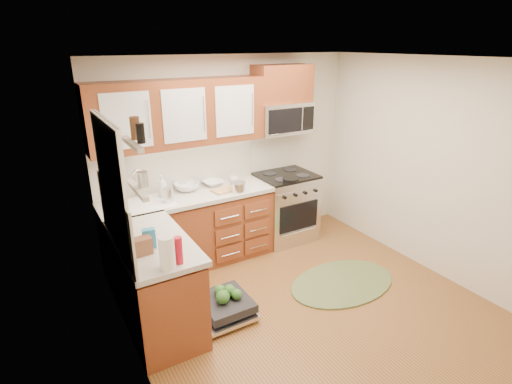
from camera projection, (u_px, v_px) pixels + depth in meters
floor at (307, 305)px, 4.26m from camera, size 3.50×3.50×0.00m
ceiling at (320, 59)px, 3.38m from camera, size 3.50×3.50×0.00m
wall_back at (230, 154)px, 5.23m from camera, size 3.50×0.04×2.50m
wall_front at (493, 287)px, 2.41m from camera, size 3.50×0.04×2.50m
wall_left at (128, 239)px, 2.99m from camera, size 0.04×3.50×2.50m
wall_right at (432, 169)px, 4.65m from camera, size 0.04×3.50×2.50m
base_cabinet_back at (190, 232)px, 4.94m from camera, size 2.05×0.60×0.85m
base_cabinet_left at (156, 286)px, 3.85m from camera, size 0.60×1.25×0.85m
countertop_back at (188, 197)px, 4.76m from camera, size 2.07×0.64×0.05m
countertop_left at (152, 242)px, 3.69m from camera, size 0.64×1.27×0.05m
backsplash_back at (178, 166)px, 4.89m from camera, size 2.05×0.02×0.57m
backsplash_left at (115, 218)px, 3.44m from camera, size 0.02×1.25×0.57m
upper_cabinets at (179, 113)px, 4.53m from camera, size 2.05×0.35×0.75m
cabinet_over_mw at (282, 84)px, 5.10m from camera, size 0.76×0.35×0.47m
range at (285, 207)px, 5.57m from camera, size 0.76×0.64×0.95m
microwave at (282, 118)px, 5.24m from camera, size 0.76×0.38×0.40m
sink at (146, 214)px, 4.53m from camera, size 0.62×0.50×0.26m
dishwasher at (222, 307)px, 4.06m from camera, size 0.70×0.60×0.20m
window at (111, 182)px, 3.30m from camera, size 0.03×1.05×1.05m
window_blind at (109, 143)px, 3.19m from camera, size 0.02×0.96×0.40m
shelf_upper at (132, 144)px, 2.44m from camera, size 0.04×0.40×0.03m
shelf_lower at (137, 190)px, 2.55m from camera, size 0.04×0.40×0.03m
rug at (342, 283)px, 4.64m from camera, size 1.44×1.05×0.02m
skillet at (291, 180)px, 5.15m from camera, size 0.24×0.24×0.04m
stock_pot at (238, 187)px, 4.84m from camera, size 0.26×0.26×0.12m
cutting_board at (225, 190)px, 4.89m from camera, size 0.34×0.24×0.02m
canister at (168, 195)px, 4.51m from camera, size 0.14×0.14×0.18m
paper_towel_roll at (167, 252)px, 3.17m from camera, size 0.15×0.15×0.28m
mustard_bottle at (128, 228)px, 3.64m from camera, size 0.10×0.10×0.24m
red_bottle at (179, 250)px, 3.25m from camera, size 0.07×0.07×0.24m
wooden_box at (143, 246)px, 3.41m from camera, size 0.16×0.12×0.15m
blue_carton at (149, 238)px, 3.51m from camera, size 0.12×0.09×0.18m
bowl_a at (213, 183)px, 5.06m from camera, size 0.28×0.28×0.06m
bowl_b at (187, 187)px, 4.89m from camera, size 0.39×0.39×0.09m
cup at (233, 179)px, 5.17m from camera, size 0.14×0.14×0.09m
soap_bottle_a at (162, 186)px, 4.66m from camera, size 0.11×0.11×0.26m
soap_bottle_b at (122, 221)px, 3.85m from camera, size 0.11×0.12×0.19m
soap_bottle_c at (120, 219)px, 3.92m from camera, size 0.14×0.14×0.16m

